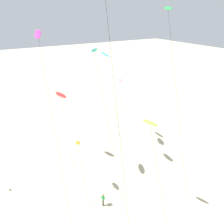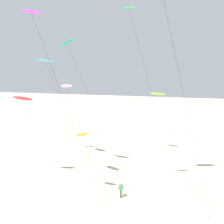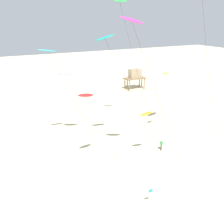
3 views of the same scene
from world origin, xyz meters
name	(u,v)px [view 1 (image 1 of 3)]	position (x,y,z in m)	size (l,w,h in m)	color
ground_plane	(15,209)	(0.00, 0.00, 0.00)	(260.00, 260.00, 0.00)	beige
kite_lime	(150,126)	(8.14, 13.01, 10.88)	(5.29, 0.96, 11.38)	#8CD833
kite_red	(61,96)	(-7.27, 9.25, 10.40)	(5.73, 1.35, 10.89)	red
kite_cyan	(105,56)	(-9.43, 17.79, 14.99)	(8.27, 0.94, 15.52)	#33BFE0
kite_orange	(78,143)	(1.07, 7.93, 6.98)	(3.97, 1.03, 7.47)	orange
kite_teal	(95,52)	(-2.90, 12.51, 16.89)	(9.53, 1.69, 17.64)	teal
kite_pink	(119,81)	(-6.49, 18.57, 11.46)	(5.75, 1.98, 11.88)	pink
kite_magenta	(38,36)	(-3.01, 5.58, 19.13)	(9.53, 1.48, 19.97)	#D8339E
kite_green	(168,12)	(2.99, 19.03, 21.64)	(7.75, 1.56, 22.36)	green
kite_flyer_nearest	(103,200)	(4.94, 9.11, 0.89)	(0.54, 0.51, 1.67)	#4C4738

